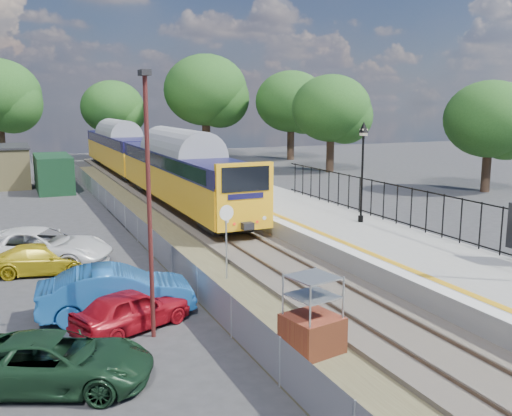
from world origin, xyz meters
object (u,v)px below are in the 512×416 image
train (143,156)px  car_red (132,309)px  victorian_lamp_north (363,148)px  carpark_lamp (149,190)px  car_white (40,248)px  brick_plinth (312,316)px  car_green (54,362)px  car_yellow (42,259)px  car_blue (117,292)px  speed_sign (226,229)px

train → car_red: 28.74m
victorian_lamp_north → carpark_lamp: size_ratio=0.64×
car_red → car_white: (-2.01, 7.69, 0.17)m
victorian_lamp_north → carpark_lamp: carpark_lamp is taller
brick_plinth → car_red: (-3.92, 3.36, -0.40)m
car_green → car_yellow: car_green is taller
victorian_lamp_north → car_red: 13.95m
brick_plinth → car_white: brick_plinth is taller
carpark_lamp → car_yellow: bearing=107.9°
car_blue → car_white: car_white is taller
speed_sign → car_white: 7.63m
victorian_lamp_north → car_green: bearing=-147.5°
car_red → car_yellow: bearing=-7.2°
train → car_green: train is taller
car_green → car_yellow: size_ratio=1.15×
carpark_lamp → car_blue: 3.91m
car_blue → train: bearing=-8.4°
brick_plinth → car_blue: brick_plinth is taller
train → victorian_lamp_north: bearing=-76.2°
speed_sign → car_green: size_ratio=0.63×
speed_sign → car_red: 5.33m
brick_plinth → carpark_lamp: 5.33m
victorian_lamp_north → train: (-5.30, 21.59, -1.96)m
victorian_lamp_north → car_yellow: (-13.84, 0.37, -3.74)m
car_red → car_blue: car_blue is taller
train → car_green: bearing=-106.1°
speed_sign → car_blue: size_ratio=0.60×
brick_plinth → car_green: brick_plinth is taller
car_white → speed_sign: bearing=-101.3°
speed_sign → carpark_lamp: (-3.64, -3.95, 2.19)m
train → car_white: (-8.57, -20.24, -1.58)m
car_yellow → car_white: 1.00m
brick_plinth → train: bearing=85.2°
victorian_lamp_north → speed_sign: 8.75m
car_green → car_blue: car_blue is taller
carpark_lamp → car_red: size_ratio=2.05×
train → carpark_lamp: (-6.14, -28.67, 1.72)m
speed_sign → car_white: bearing=135.4°
car_green → speed_sign: bearing=-23.8°
carpark_lamp → victorian_lamp_north: bearing=31.8°
car_green → car_red: (2.26, 2.64, -0.02)m
speed_sign → carpark_lamp: 5.80m
car_yellow → car_green: bearing=-170.3°
car_green → car_red: car_green is taller
victorian_lamp_north → car_red: victorian_lamp_north is taller
train → car_blue: 27.58m
speed_sign → car_green: (-6.32, -5.85, -1.27)m
car_white → car_green: bearing=-156.3°
victorian_lamp_north → train: 22.31m
train → brick_plinth: train is taller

